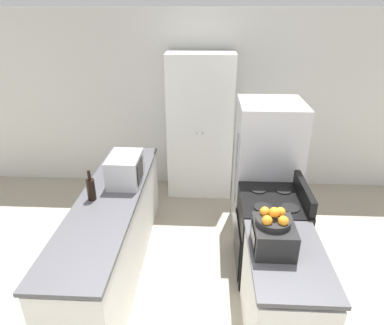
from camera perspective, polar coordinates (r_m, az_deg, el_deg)
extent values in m
cube|color=silver|center=(5.14, 0.89, 9.92)|extent=(7.00, 0.06, 2.60)
cube|color=silver|center=(3.80, -12.95, -11.73)|extent=(0.58, 2.51, 0.81)
cube|color=#4C4C51|center=(3.55, -13.66, -5.77)|extent=(0.60, 2.56, 0.04)
cube|color=silver|center=(3.13, 14.78, -21.51)|extent=(0.58, 0.93, 0.81)
cube|color=#4C4C51|center=(2.83, 15.82, -15.04)|extent=(0.60, 0.94, 0.04)
cube|color=white|center=(4.93, 1.37, 5.96)|extent=(0.92, 0.51, 2.06)
sphere|color=#B2B2B7|center=(4.67, 0.79, 4.89)|extent=(0.03, 0.03, 0.03)
sphere|color=#B2B2B7|center=(4.67, 1.77, 4.87)|extent=(0.03, 0.03, 0.03)
cube|color=black|center=(3.74, 12.73, -11.73)|extent=(0.64, 0.71, 0.88)
cube|color=black|center=(3.76, 7.51, -13.10)|extent=(0.02, 0.62, 0.49)
cube|color=black|center=(3.52, 18.19, -4.77)|extent=(0.06, 0.67, 0.16)
cylinder|color=black|center=(3.33, 11.71, -7.30)|extent=(0.17, 0.17, 0.01)
cylinder|color=black|center=(3.62, 10.99, -4.43)|extent=(0.17, 0.17, 0.01)
cylinder|color=black|center=(3.38, 16.04, -7.29)|extent=(0.17, 0.17, 0.01)
cylinder|color=black|center=(3.66, 14.96, -4.46)|extent=(0.17, 0.17, 0.01)
cube|color=#B7B7BC|center=(4.19, 12.19, -1.22)|extent=(0.72, 0.73, 1.66)
cylinder|color=gray|center=(3.92, 7.28, -1.33)|extent=(0.02, 0.02, 0.91)
cube|color=#B2B2B7|center=(3.70, -11.07, -1.09)|extent=(0.33, 0.46, 0.31)
cube|color=black|center=(3.64, -8.64, -1.40)|extent=(0.01, 0.29, 0.22)
cylinder|color=black|center=(3.48, -16.47, -4.36)|extent=(0.08, 0.08, 0.22)
cylinder|color=black|center=(3.41, -16.79, -2.06)|extent=(0.03, 0.03, 0.10)
cube|color=black|center=(2.79, 13.43, -11.92)|extent=(0.31, 0.36, 0.22)
cube|color=black|center=(2.77, 10.11, -11.96)|extent=(0.01, 0.25, 0.13)
cylinder|color=black|center=(2.72, 13.40, -9.49)|extent=(0.27, 0.27, 0.05)
sphere|color=orange|center=(2.76, 14.51, -8.01)|extent=(0.08, 0.08, 0.08)
sphere|color=orange|center=(2.73, 12.05, -8.02)|extent=(0.08, 0.08, 0.08)
sphere|color=orange|center=(2.64, 12.42, -9.43)|extent=(0.08, 0.08, 0.08)
sphere|color=orange|center=(2.66, 14.97, -9.40)|extent=(0.08, 0.08, 0.08)
sphere|color=orange|center=(2.68, 13.57, -8.07)|extent=(0.08, 0.08, 0.08)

